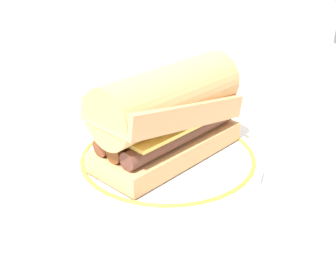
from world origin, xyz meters
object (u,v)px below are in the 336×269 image
at_px(plate, 168,159).
at_px(sausage_sandwich, 168,113).
at_px(butter_knife, 164,101).
at_px(drinking_glass, 304,259).

bearing_deg(plate, sausage_sandwich, 180.00).
xyz_separation_m(plate, butter_knife, (0.11, 0.19, -0.00)).
bearing_deg(butter_knife, plate, -118.79).
bearing_deg(sausage_sandwich, butter_knife, 44.95).
height_order(plate, drinking_glass, drinking_glass).
height_order(plate, sausage_sandwich, sausage_sandwich).
bearing_deg(drinking_glass, sausage_sandwich, 85.00).
xyz_separation_m(drinking_glass, butter_knife, (0.13, 0.45, -0.04)).
height_order(sausage_sandwich, butter_knife, sausage_sandwich).
height_order(drinking_glass, butter_knife, drinking_glass).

